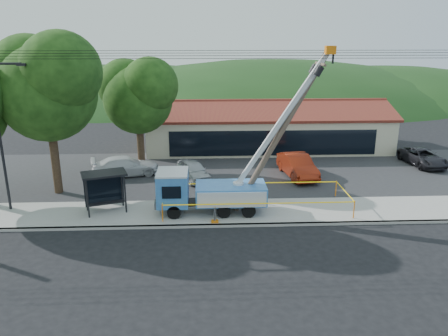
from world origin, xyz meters
The scene contains 19 objects.
ground centered at (0.00, 0.00, 0.00)m, with size 120.00×120.00×0.00m, color black.
curb centered at (0.00, 2.10, 0.07)m, with size 60.00×0.25×0.15m, color #A09D95.
sidewalk centered at (0.00, 4.00, 0.07)m, with size 60.00×4.00×0.15m, color #A09D95.
parking_lot centered at (0.00, 12.00, 0.05)m, with size 60.00×12.00×0.10m, color #28282B.
strip_mall centered at (4.00, 19.98, 1.88)m, with size 22.50×8.53×4.67m.
streetlight centered at (-13.78, 5.00, 5.30)m, with size 2.13×0.22×9.00m.
tree_west_near centered at (-12.00, 8.00, 7.52)m, with size 7.56×6.72×10.80m.
tree_lot centered at (-7.00, 13.00, 6.21)m, with size 6.30×5.60×8.94m.
hill_west centered at (-15.00, 55.00, 0.00)m, with size 78.40×56.00×28.00m, color #183914.
hill_center centered at (10.00, 55.00, 0.00)m, with size 89.60×64.00×32.00m, color #183914.
hill_east centered at (30.00, 55.00, 0.00)m, with size 72.80×52.00×26.00m, color #183914.
utility_truck centered at (-1.73, 4.02, 1.61)m, with size 10.18×3.51×9.74m.
leaning_pole centered at (2.70, 4.13, 5.40)m, with size 5.42×2.00×9.67m.
bus_shelter centered at (-8.03, 4.48, 1.96)m, with size 2.94×2.33×2.47m.
caution_tape centered at (1.13, 4.44, 0.94)m, with size 11.20×3.68×1.06m.
car_silver centered at (-2.82, 10.40, 0.00)m, with size 1.64×4.07×1.39m, color #B1B5B9.
car_red centered at (5.04, 10.73, 0.00)m, with size 1.78×5.11×1.68m, color maroon.
car_white centered at (-8.00, 11.58, 0.00)m, with size 2.06×5.07×1.47m, color silver.
car_dark centered at (16.00, 13.23, 0.00)m, with size 2.23×4.84×1.35m, color black.
Camera 1 is at (-1.95, -20.60, 10.51)m, focal length 35.00 mm.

